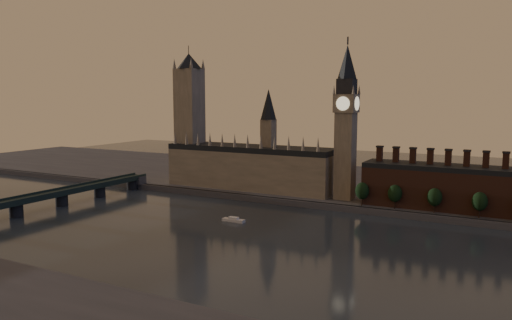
{
  "coord_description": "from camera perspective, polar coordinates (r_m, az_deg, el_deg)",
  "views": [
    {
      "loc": [
        113.1,
        -209.77,
        72.27
      ],
      "look_at": [
        -28.25,
        55.0,
        34.22
      ],
      "focal_mm": 35.0,
      "sensor_mm": 36.0,
      "label": 1
    }
  ],
  "objects": [
    {
      "name": "palace_of_westminster",
      "position": [
        373.49,
        -0.57,
        -0.57
      ],
      "size": [
        130.0,
        30.3,
        74.0
      ],
      "color": "gray",
      "rests_on": "north_bank"
    },
    {
      "name": "ground",
      "position": [
        249.03,
        -0.23,
        -9.64
      ],
      "size": [
        900.0,
        900.0,
        0.0
      ],
      "primitive_type": "plane",
      "color": "black",
      "rests_on": "ground"
    },
    {
      "name": "embankment_tree_0",
      "position": [
        321.57,
        12.04,
        -3.47
      ],
      "size": [
        8.6,
        8.6,
        14.88
      ],
      "color": "black",
      "rests_on": "north_bank"
    },
    {
      "name": "victoria_tower",
      "position": [
        399.98,
        -7.6,
        5.27
      ],
      "size": [
        24.0,
        24.0,
        108.0
      ],
      "color": "gray",
      "rests_on": "north_bank"
    },
    {
      "name": "embankment_tree_1",
      "position": [
        317.86,
        15.59,
        -3.7
      ],
      "size": [
        8.6,
        8.6,
        14.88
      ],
      "color": "black",
      "rests_on": "north_bank"
    },
    {
      "name": "north_bank",
      "position": [
        410.04,
        11.67,
        -2.79
      ],
      "size": [
        900.0,
        182.0,
        4.0
      ],
      "color": "#48474C",
      "rests_on": "ground"
    },
    {
      "name": "river_boat",
      "position": [
        293.13,
        -2.58,
        -6.84
      ],
      "size": [
        13.79,
        4.14,
        2.75
      ],
      "rotation": [
        0.0,
        0.0,
        0.02
      ],
      "color": "silver",
      "rests_on": "ground"
    },
    {
      "name": "big_ben",
      "position": [
        336.34,
        10.25,
        4.48
      ],
      "size": [
        15.0,
        15.0,
        107.0
      ],
      "color": "gray",
      "rests_on": "north_bank"
    },
    {
      "name": "chimney_block",
      "position": [
        326.06,
        21.89,
        -2.92
      ],
      "size": [
        110.0,
        25.0,
        37.0
      ],
      "color": "#552E20",
      "rests_on": "north_bank"
    },
    {
      "name": "westminster_bridge",
      "position": [
        344.91,
        -23.83,
        -4.23
      ],
      "size": [
        14.0,
        200.0,
        11.55
      ],
      "color": "black",
      "rests_on": "ground"
    },
    {
      "name": "embankment_tree_3",
      "position": [
        310.25,
        24.2,
        -4.34
      ],
      "size": [
        8.6,
        8.6,
        14.88
      ],
      "color": "black",
      "rests_on": "north_bank"
    },
    {
      "name": "embankment_tree_2",
      "position": [
        313.23,
        19.74,
        -4.03
      ],
      "size": [
        8.6,
        8.6,
        14.88
      ],
      "color": "black",
      "rests_on": "north_bank"
    }
  ]
}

